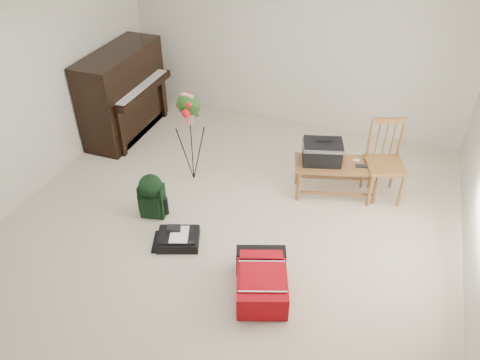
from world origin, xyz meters
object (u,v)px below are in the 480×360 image
at_px(bench, 328,154).
at_px(dining_chair, 386,162).
at_px(piano, 124,95).
at_px(flower_stand, 191,138).
at_px(red_suitcase, 263,277).
at_px(green_backpack, 151,194).
at_px(black_duffel, 178,238).

distance_m(bench, dining_chair, 0.70).
bearing_deg(piano, dining_chair, -4.43).
height_order(dining_chair, flower_stand, flower_stand).
bearing_deg(piano, red_suitcase, -38.13).
bearing_deg(piano, bench, -8.56).
bearing_deg(green_backpack, bench, 21.70).
height_order(piano, red_suitcase, piano).
height_order(dining_chair, red_suitcase, dining_chair).
bearing_deg(black_duffel, red_suitcase, -35.45).
distance_m(bench, flower_stand, 1.67).
relative_size(black_duffel, green_backpack, 0.97).
bearing_deg(dining_chair, bench, 174.52).
height_order(red_suitcase, flower_stand, flower_stand).
xyz_separation_m(piano, bench, (3.05, -0.46, -0.05)).
bearing_deg(piano, flower_stand, -28.42).
height_order(dining_chair, black_duffel, dining_chair).
bearing_deg(dining_chair, green_backpack, -171.59).
distance_m(piano, flower_stand, 1.61).
relative_size(piano, dining_chair, 1.51).
distance_m(dining_chair, flower_stand, 2.36).
bearing_deg(red_suitcase, green_backpack, 138.50).
bearing_deg(flower_stand, red_suitcase, -41.68).
relative_size(dining_chair, flower_stand, 0.80).
xyz_separation_m(bench, flower_stand, (-1.64, -0.31, 0.05)).
distance_m(bench, green_backpack, 2.12).
height_order(piano, flower_stand, piano).
xyz_separation_m(piano, green_backpack, (1.28, -1.60, -0.29)).
distance_m(dining_chair, red_suitcase, 2.15).
relative_size(bench, flower_stand, 0.88).
relative_size(green_backpack, flower_stand, 0.45).
xyz_separation_m(black_duffel, flower_stand, (-0.35, 1.16, 0.54)).
distance_m(piano, green_backpack, 2.07).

